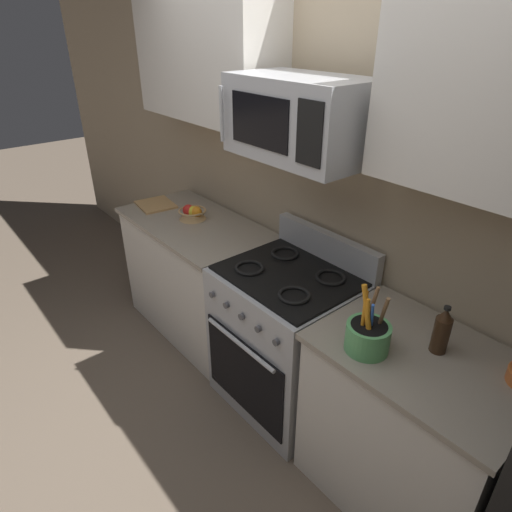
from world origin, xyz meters
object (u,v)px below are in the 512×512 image
Objects in this scene: microwave at (300,118)px; fruit_basket at (192,213)px; utensil_crock at (368,336)px; cutting_board at (156,205)px; bottle_soy at (442,331)px; range_oven at (287,338)px.

microwave is 3.51× the size of fruit_basket.
utensil_crock is 1.12× the size of cutting_board.
bottle_soy reaches higher than fruit_basket.
microwave is at bearing 0.48° from fruit_basket.
bottle_soy is at bearing 2.14° from microwave.
utensil_crock is 2.10m from cutting_board.
range_oven reaches higher than cutting_board.
fruit_basket is at bearing 173.59° from utensil_crock.
utensil_crock is at bearing -2.95° from cutting_board.
range_oven is 4.73× the size of bottle_soy.
utensil_crock reaches higher than cutting_board.
microwave is (-0.00, 0.03, 1.30)m from range_oven.
microwave is 3.07× the size of bottle_soy.
bottle_soy is (1.90, 0.04, 0.06)m from fruit_basket.
utensil_crock is at bearing -16.73° from microwave.
fruit_basket is 0.70× the size of cutting_board.
microwave is 2.44× the size of cutting_board.
microwave is at bearing 90.07° from range_oven.
fruit_basket is 0.41m from cutting_board.
cutting_board is (-1.43, -0.09, -0.85)m from microwave.
bottle_soy is (0.87, 0.06, 0.54)m from range_oven.
fruit_basket is 0.87× the size of bottle_soy.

